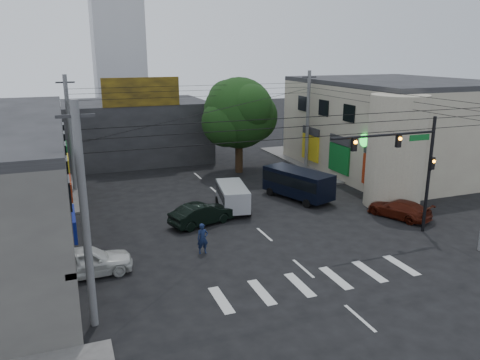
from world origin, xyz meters
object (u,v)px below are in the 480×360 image
maroon_sedan (399,209)px  white_compact (86,261)px  street_tree (239,113)px  utility_pole_near_left (85,219)px  dark_sedan (202,214)px  silver_minivan (233,198)px  traffic_gantry (408,158)px  traffic_officer (203,239)px  navy_van (298,185)px  utility_pole_far_right (308,121)px  utility_pole_far_left (70,134)px

maroon_sedan → white_compact: bearing=-17.9°
street_tree → utility_pole_near_left: (-14.50, -21.50, -0.87)m
dark_sedan → silver_minivan: bearing=-73.4°
traffic_gantry → silver_minivan: (-8.11, 7.95, -3.92)m
maroon_sedan → silver_minivan: size_ratio=1.03×
traffic_gantry → silver_minivan: size_ratio=1.61×
white_compact → traffic_officer: 6.21m
white_compact → traffic_officer: traffic_officer is taller
navy_van → traffic_officer: bearing=106.8°
maroon_sedan → traffic_gantry: bearing=32.1°
white_compact → silver_minivan: silver_minivan is taller
white_compact → silver_minivan: (10.21, 6.75, 0.15)m
utility_pole_near_left → dark_sedan: utility_pole_near_left is taller
navy_van → dark_sedan: bearing=88.4°
dark_sedan → navy_van: navy_van is taller
white_compact → utility_pole_near_left: bearing=178.1°
street_tree → utility_pole_far_right: size_ratio=0.95×
traffic_gantry → maroon_sedan: 5.27m
utility_pole_far_right → navy_van: 10.39m
utility_pole_near_left → silver_minivan: (10.21, 11.45, -3.69)m
white_compact → utility_pole_far_right: bearing=-55.0°
dark_sedan → white_compact: white_compact is taller
utility_pole_far_left → traffic_officer: utility_pole_far_left is taller
utility_pole_far_left → silver_minivan: size_ratio=2.05×
silver_minivan → street_tree: bearing=-12.9°
silver_minivan → white_compact: bearing=133.6°
silver_minivan → dark_sedan: bearing=134.1°
street_tree → navy_van: 10.32m
traffic_gantry → utility_pole_far_right: (2.68, 17.00, -0.23)m
street_tree → navy_van: (1.27, -9.28, -4.36)m
utility_pole_far_right → traffic_officer: bearing=-134.1°
white_compact → traffic_gantry: bearing=-95.7°
street_tree → traffic_officer: bearing=-117.1°
utility_pole_far_left → navy_van: 18.14m
utility_pole_far_right → silver_minivan: utility_pole_far_right is taller
silver_minivan → navy_van: navy_van is taller
utility_pole_near_left → silver_minivan: bearing=48.3°
street_tree → silver_minivan: (-4.29, -10.05, -4.56)m
utility_pole_far_right → navy_van: size_ratio=1.54×
maroon_sedan → navy_van: (-4.43, 6.17, 0.49)m
dark_sedan → maroon_sedan: (12.79, -3.50, -0.09)m
street_tree → maroon_sedan: bearing=-69.7°
street_tree → traffic_officer: street_tree is taller
dark_sedan → traffic_officer: bearing=146.9°
silver_minivan → utility_pole_far_left: bearing=58.6°
traffic_gantry → white_compact: traffic_gantry is taller
utility_pole_far_left → utility_pole_far_right: 21.00m
dark_sedan → traffic_officer: (-1.22, -4.33, 0.15)m
street_tree → traffic_gantry: (3.82, -18.00, -0.64)m
silver_minivan → traffic_officer: bearing=157.3°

